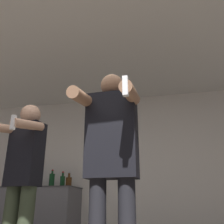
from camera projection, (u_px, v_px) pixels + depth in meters
name	position (u px, v px, depth m)	size (l,w,h in m)	color
wall_back	(122.00, 169.00, 4.18)	(7.00, 0.06, 2.55)	silver
ceiling_slab	(101.00, 51.00, 3.20)	(7.00, 3.58, 0.05)	silver
counter	(38.00, 220.00, 3.83)	(1.19, 0.66, 0.98)	slate
bottle_red_label	(63.00, 181.00, 3.99)	(0.08, 0.08, 0.25)	#194723
bottle_short_whiskey	(69.00, 181.00, 3.96)	(0.10, 0.10, 0.24)	#563314
bottle_amber_bourbon	(31.00, 180.00, 4.10)	(0.08, 0.08, 0.32)	#194723
bottle_brown_liquor	(52.00, 180.00, 4.03)	(0.09, 0.09, 0.28)	#194723
person_woman_foreground	(112.00, 158.00, 1.89)	(0.48, 0.53, 1.77)	black
person_man_side	(22.00, 176.00, 2.55)	(0.49, 0.57, 1.78)	#38422D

